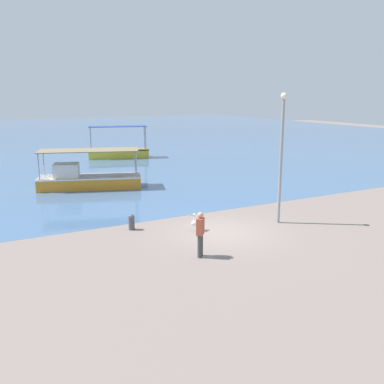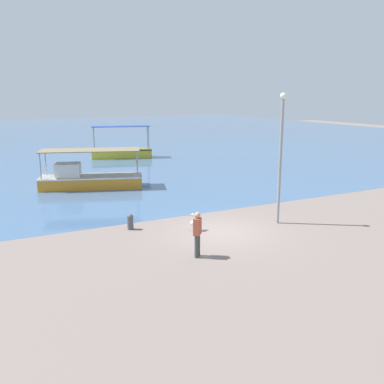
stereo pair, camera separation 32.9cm
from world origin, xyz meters
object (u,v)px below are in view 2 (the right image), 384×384
at_px(fishing_boat_center, 122,152).
at_px(pelican, 196,222).
at_px(mooring_bollard, 130,221).
at_px(fishing_boat_outer, 88,178).
at_px(lamp_post, 281,152).
at_px(fisherman_standing, 197,233).

distance_m(fishing_boat_center, pelican, 22.83).
bearing_deg(mooring_bollard, fishing_boat_center, 73.13).
bearing_deg(fishing_boat_center, pelican, -99.85).
relative_size(fishing_boat_outer, fishing_boat_center, 1.16).
height_order(fishing_boat_outer, lamp_post, lamp_post).
bearing_deg(lamp_post, mooring_bollard, 161.18).
height_order(pelican, fisherman_standing, fisherman_standing).
height_order(pelican, lamp_post, lamp_post).
height_order(fishing_boat_center, mooring_bollard, fishing_boat_center).
bearing_deg(fishing_boat_center, fisherman_standing, -101.78).
bearing_deg(mooring_bollard, fisherman_standing, -75.07).
height_order(fishing_boat_outer, fishing_boat_center, fishing_boat_center).
bearing_deg(mooring_bollard, pelican, -30.79).
xyz_separation_m(fishing_boat_center, pelican, (-3.90, -22.49, -0.19)).
bearing_deg(fishing_boat_outer, fisherman_standing, -87.18).
bearing_deg(lamp_post, fishing_boat_center, 89.94).
xyz_separation_m(fishing_boat_outer, lamp_post, (5.90, -11.53, 2.67)).
xyz_separation_m(fishing_boat_center, fisherman_standing, (-5.26, -25.21, 0.34)).
xyz_separation_m(fishing_boat_center, mooring_bollard, (-6.38, -21.02, -0.19)).
distance_m(fishing_boat_center, mooring_bollard, 21.96).
xyz_separation_m(pelican, lamp_post, (3.88, -0.69, 2.91)).
bearing_deg(fishing_boat_center, fishing_boat_outer, -116.96).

